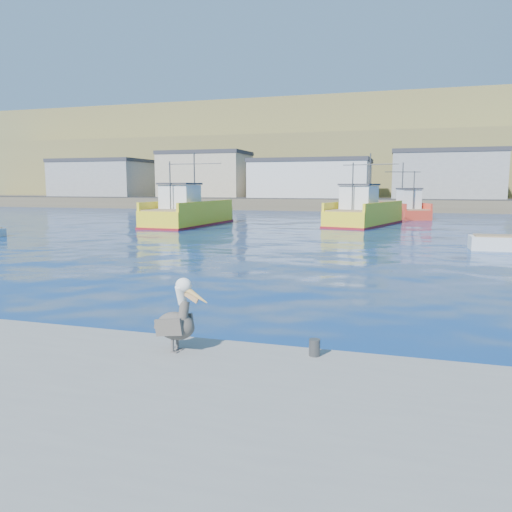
{
  "coord_description": "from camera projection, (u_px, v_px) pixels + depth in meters",
  "views": [
    {
      "loc": [
        4.43,
        -11.82,
        3.47
      ],
      "look_at": [
        -0.24,
        3.84,
        1.18
      ],
      "focal_mm": 35.0,
      "sensor_mm": 36.0,
      "label": 1
    }
  ],
  "objects": [
    {
      "name": "ground",
      "position": [
        223.0,
        321.0,
        12.96
      ],
      "size": [
        260.0,
        260.0,
        0.0
      ],
      "primitive_type": "plane",
      "color": "navy",
      "rests_on": "ground"
    },
    {
      "name": "dock_bollards",
      "position": [
        189.0,
        336.0,
        9.47
      ],
      "size": [
        36.2,
        0.2,
        0.3
      ],
      "color": "#4C4C4C",
      "rests_on": "dock"
    },
    {
      "name": "far_shore",
      "position": [
        387.0,
        162.0,
        115.33
      ],
      "size": [
        200.0,
        81.0,
        24.0
      ],
      "color": "brown",
      "rests_on": "ground"
    },
    {
      "name": "trawler_yellow_a",
      "position": [
        188.0,
        213.0,
        44.34
      ],
      "size": [
        5.28,
        11.71,
        6.55
      ],
      "color": "yellow",
      "rests_on": "ground"
    },
    {
      "name": "trawler_yellow_b",
      "position": [
        364.0,
        214.0,
        44.42
      ],
      "size": [
        6.48,
        11.58,
        6.47
      ],
      "color": "yellow",
      "rests_on": "ground"
    },
    {
      "name": "boat_orange",
      "position": [
        405.0,
        209.0,
        53.87
      ],
      "size": [
        5.61,
        8.22,
        6.0
      ],
      "color": "red",
      "rests_on": "ground"
    },
    {
      "name": "pelican",
      "position": [
        177.0,
        320.0,
        8.98
      ],
      "size": [
        1.11,
        0.52,
        1.36
      ],
      "color": "#595451",
      "rests_on": "dock"
    }
  ]
}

